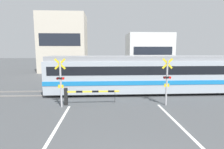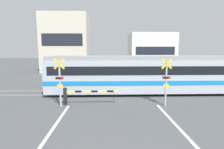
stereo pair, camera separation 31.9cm
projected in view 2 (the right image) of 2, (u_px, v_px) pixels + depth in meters
name	position (u px, v px, depth m)	size (l,w,h in m)	color
rail_track_near	(112.00, 95.00, 13.65)	(50.00, 0.10, 0.08)	gray
rail_track_far	(112.00, 91.00, 15.07)	(50.00, 0.10, 0.08)	gray
commuter_train	(152.00, 73.00, 14.24)	(16.76, 2.89, 3.03)	#ADB7C1
crossing_barrier_near	(79.00, 94.00, 11.19)	(3.50, 0.20, 1.11)	black
crossing_barrier_far	(133.00, 78.00, 17.42)	(3.50, 0.20, 1.11)	black
crossing_signal_left	(60.00, 80.00, 10.64)	(0.68, 0.15, 3.01)	#B2B2B7
crossing_signal_right	(166.00, 80.00, 10.84)	(0.68, 0.15, 3.01)	#B2B2B7
building_left_of_street	(66.00, 44.00, 28.72)	(7.23, 5.47, 9.21)	beige
building_right_of_street	(151.00, 53.00, 29.35)	(7.16, 5.47, 6.23)	white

